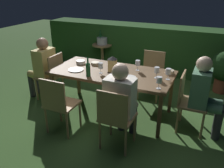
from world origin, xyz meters
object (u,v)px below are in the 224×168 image
at_px(person_in_green, 205,93).
at_px(chair_side_left_a, 59,103).
at_px(plate_c, 114,65).
at_px(side_table, 102,53).
at_px(bowl_bread, 95,63).
at_px(bowl_dip, 81,62).
at_px(bowl_olives, 112,78).
at_px(chair_head_far, 189,100).
at_px(chair_side_right_b, 152,73).
at_px(person_in_cream, 122,99).
at_px(wine_glass_b, 168,72).
at_px(chair_head_near, 52,75).
at_px(wine_glass_d, 101,66).
at_px(wine_glass_e, 157,71).
at_px(bowl_salad, 169,72).
at_px(wine_glass_a, 159,80).
at_px(lantern_centerpiece, 112,63).
at_px(green_bottle_on_table, 88,69).
at_px(person_in_mustard, 42,65).
at_px(wine_glass_c, 138,63).
at_px(plate_a, 129,78).
at_px(dining_table, 112,74).
at_px(chair_side_left_b, 116,116).
at_px(ice_bucket, 102,40).
at_px(plate_b, 76,70).

xyz_separation_m(person_in_green, chair_side_left_a, (-1.84, -0.85, -0.15)).
relative_size(plate_c, side_table, 0.34).
bearing_deg(bowl_bread, plate_c, 19.55).
xyz_separation_m(bowl_bread, bowl_dip, (-0.26, -0.05, 0.00)).
xyz_separation_m(chair_side_left_a, bowl_olives, (0.58, 0.52, 0.28)).
relative_size(chair_head_far, bowl_olives, 5.52).
height_order(chair_side_right_b, person_in_cream, person_in_cream).
bearing_deg(wine_glass_b, bowl_dip, 176.06).
height_order(chair_head_near, plate_c, chair_head_near).
height_order(wine_glass_b, wine_glass_d, same).
relative_size(bowl_bread, side_table, 0.23).
height_order(chair_head_near, wine_glass_e, wine_glass_e).
xyz_separation_m(chair_side_right_b, bowl_salad, (0.42, -0.57, 0.28)).
height_order(wine_glass_a, plate_c, wine_glass_a).
bearing_deg(side_table, lantern_centerpiece, -59.38).
height_order(wine_glass_b, bowl_dip, wine_glass_b).
height_order(green_bottle_on_table, wine_glass_d, green_bottle_on_table).
bearing_deg(person_in_green, person_in_mustard, 180.00).
relative_size(wine_glass_b, plate_c, 0.80).
relative_size(wine_glass_a, bowl_olives, 1.07).
xyz_separation_m(wine_glass_c, bowl_olives, (-0.21, -0.54, -0.09)).
relative_size(plate_a, plate_c, 1.09).
distance_m(wine_glass_c, bowl_dip, 1.02).
relative_size(chair_side_left_a, plate_a, 3.76).
relative_size(dining_table, plate_a, 8.34).
distance_m(chair_side_left_b, wine_glass_d, 0.97).
bearing_deg(plate_a, wine_glass_e, 25.92).
bearing_deg(wine_glass_b, person_in_mustard, -179.37).
distance_m(wine_glass_e, ice_bucket, 2.64).
bearing_deg(plate_b, green_bottle_on_table, -25.03).
bearing_deg(plate_c, person_in_mustard, -167.40).
bearing_deg(chair_side_left_b, person_in_mustard, 155.19).
relative_size(dining_table, bowl_dip, 12.42).
xyz_separation_m(dining_table, wine_glass_e, (0.71, 0.02, 0.17)).
height_order(person_in_mustard, side_table, person_in_mustard).
bearing_deg(bowl_bread, dining_table, -24.82).
xyz_separation_m(plate_b, side_table, (-0.57, 2.09, -0.33)).
distance_m(plate_c, bowl_dip, 0.59).
bearing_deg(bowl_dip, chair_side_left_a, -77.05).
xyz_separation_m(person_in_green, bowl_dip, (-2.07, 0.13, 0.13)).
bearing_deg(chair_side_left_a, bowl_dip, 102.95).
relative_size(wine_glass_d, plate_c, 0.80).
relative_size(bowl_bread, bowl_salad, 1.01).
height_order(wine_glass_d, bowl_olives, wine_glass_d).
bearing_deg(bowl_dip, wine_glass_a, -17.50).
bearing_deg(chair_side_right_b, bowl_olives, -103.70).
xyz_separation_m(person_in_mustard, wine_glass_a, (2.24, -0.34, 0.21)).
xyz_separation_m(wine_glass_c, wine_glass_d, (-0.48, -0.36, 0.00)).
height_order(wine_glass_a, ice_bucket, ice_bucket).
distance_m(plate_c, bowl_olives, 0.67).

